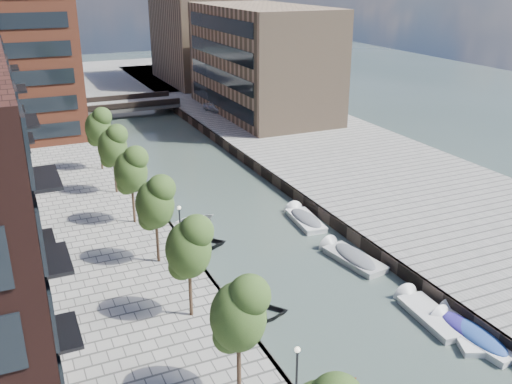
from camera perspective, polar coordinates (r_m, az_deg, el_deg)
water at (r=54.62m, az=-5.12°, el=0.69°), size 300.00×300.00×0.00m
quay_right at (r=61.20m, az=9.16°, el=3.26°), size 20.00×140.00×1.00m
quay_wall_left at (r=52.93m, az=-11.38°, el=0.24°), size 0.25×140.00×1.00m
quay_wall_right at (r=56.58m, az=0.70°, el=2.05°), size 0.25×140.00×1.00m
far_closure at (r=111.29m, az=-15.61°, el=10.80°), size 80.00×40.00×1.00m
tan_block_near at (r=78.38m, az=0.54°, el=13.06°), size 12.00×25.00×14.00m
tan_block_far at (r=102.30m, az=-5.77°, el=15.42°), size 12.00×20.00×16.00m
bridge at (r=84.03m, az=-12.49°, el=8.54°), size 13.00×6.00×1.30m
tree_1 at (r=25.11m, az=-1.79°, el=-11.92°), size 2.50×2.50×5.95m
tree_2 at (r=30.86m, az=-6.79°, el=-5.36°), size 2.50×2.50×5.95m
tree_3 at (r=37.05m, az=-10.10°, el=-0.90°), size 2.50×2.50×5.95m
tree_4 at (r=43.48m, az=-12.44°, el=2.27°), size 2.50×2.50×5.95m
tree_5 at (r=50.07m, az=-14.18°, el=4.61°), size 2.50×2.50×5.95m
tree_6 at (r=56.76m, az=-15.51°, el=6.40°), size 2.50×2.50×5.95m
lamp_0 at (r=24.43m, az=4.07°, el=-18.25°), size 0.24×0.24×4.12m
lamp_1 at (r=37.17m, az=-7.59°, el=-3.69°), size 0.24×0.24×4.12m
lamp_2 at (r=51.75m, az=-12.80°, el=3.18°), size 0.24×0.24×4.12m
sloop_1 at (r=34.39m, az=-0.38°, el=-12.40°), size 5.07×4.24×0.90m
sloop_3 at (r=46.06m, az=-6.35°, el=-3.37°), size 5.29×4.52×0.93m
sloop_4 at (r=42.47m, az=-6.15°, el=-5.57°), size 5.37×4.39×0.97m
motorboat_0 at (r=35.20m, az=19.97°, el=-12.61°), size 3.30×4.91×1.55m
motorboat_1 at (r=41.01m, az=9.35°, el=-6.43°), size 2.65×5.54×1.77m
motorboat_2 at (r=36.05m, az=16.54°, el=-11.47°), size 2.10×5.25×1.72m
motorboat_3 at (r=34.70m, az=20.60°, el=-13.21°), size 2.35×5.16×1.66m
motorboat_4 at (r=46.70m, az=4.78°, el=-2.68°), size 2.20×5.18×1.68m
car at (r=79.69m, az=-4.20°, el=8.49°), size 2.49×3.99×1.27m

